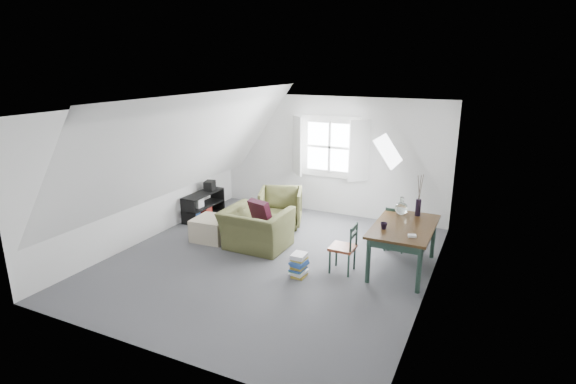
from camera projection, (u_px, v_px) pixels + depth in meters
The scene contains 24 objects.
floor at pixel (270, 260), 7.45m from camera, with size 5.50×5.50×0.00m, color #494A4E.
ceiling at pixel (269, 108), 6.75m from camera, with size 5.50×5.50×0.00m, color white.
wall_back at pixel (330, 156), 9.49m from camera, with size 5.00×5.00×0.00m, color silver.
wall_front at pixel (148, 251), 4.72m from camera, with size 5.00×5.00×0.00m, color silver.
wall_left at pixel (148, 172), 8.14m from camera, with size 5.50×5.50×0.00m, color silver.
wall_right at pixel (433, 209), 6.07m from camera, with size 5.50×5.50×0.00m, color silver.
slope_left at pixel (188, 147), 7.60m from camera, with size 5.50×5.50×0.00m, color white.
slope_right at pixel (367, 165), 6.31m from camera, with size 5.50×5.50×0.00m, color white.
dormer_window at pixel (329, 147), 9.36m from camera, with size 1.71×0.35×1.30m.
skylight at pixel (388, 151), 7.45m from camera, with size 0.55×0.75×0.04m, color white.
armchair_near at pixel (257, 248), 7.95m from camera, with size 1.09×0.96×0.71m, color #474928.
armchair_far at pixel (281, 225), 9.04m from camera, with size 0.81×0.83×0.76m, color #474928.
throw_pillow at pixel (260, 211), 7.90m from camera, with size 0.42×0.12×0.42m, color #3A0F20.
ottoman at pixel (212, 229), 8.28m from camera, with size 0.62×0.62×0.41m, color tan.
dining_table at pixel (404, 231), 6.95m from camera, with size 0.89×1.49×0.74m.
demijohn at pixel (401, 208), 7.34m from camera, with size 0.21×0.21×0.30m.
vase_twigs at pixel (418, 207), 7.31m from camera, with size 0.09×0.10×0.69m.
cup at pixel (384, 229), 6.76m from camera, with size 0.11×0.11×0.10m, color black.
paper_box at pixel (412, 236), 6.44m from camera, with size 0.11×0.07×0.04m, color white.
dining_chair_far at pixel (396, 227), 7.76m from camera, with size 0.37×0.37×0.80m.
dining_chair_near at pixel (345, 247), 6.93m from camera, with size 0.37×0.37×0.79m.
media_shelf at pixel (203, 207), 9.40m from camera, with size 0.35×1.06×0.54m.
electronics_box at pixel (210, 186), 9.54m from camera, with size 0.19×0.26×0.21m, color black.
magazine_stack at pixel (299, 265), 6.85m from camera, with size 0.27×0.32×0.36m.
Camera 1 is at (3.21, -6.05, 3.16)m, focal length 28.00 mm.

